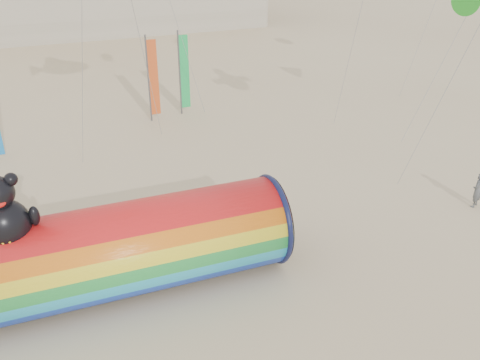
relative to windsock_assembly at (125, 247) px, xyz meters
name	(u,v)px	position (x,y,z in m)	size (l,w,h in m)	color
ground	(242,256)	(4.28, 0.31, -1.66)	(160.00, 160.00, 0.00)	#CCB58C
windsock_assembly	(125,247)	(0.00, 0.00, 0.00)	(10.87, 3.31, 5.01)	red
kite_handler	(477,190)	(15.12, 0.13, -0.87)	(0.58, 0.38, 1.59)	#4E5254
festival_banners	(116,86)	(2.24, 14.67, 0.98)	(11.54, 3.63, 5.20)	#59595E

